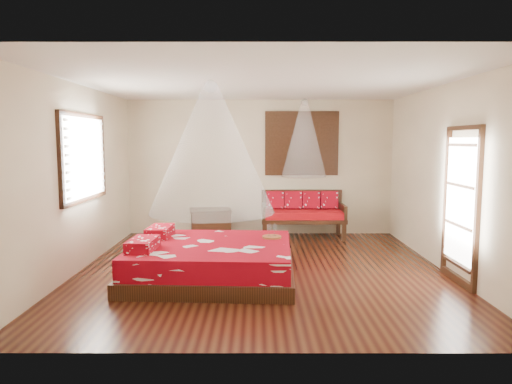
{
  "coord_description": "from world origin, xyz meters",
  "views": [
    {
      "loc": [
        -0.08,
        -6.77,
        1.96
      ],
      "look_at": [
        -0.09,
        0.39,
        1.15
      ],
      "focal_mm": 32.0,
      "sensor_mm": 36.0,
      "label": 1
    }
  ],
  "objects": [
    {
      "name": "window_left",
      "position": [
        -2.71,
        0.2,
        1.7
      ],
      "size": [
        0.1,
        1.74,
        1.34
      ],
      "color": "black",
      "rests_on": "wall_left"
    },
    {
      "name": "glazed_door",
      "position": [
        2.72,
        -0.6,
        1.07
      ],
      "size": [
        0.08,
        1.02,
        2.16
      ],
      "color": "black",
      "rests_on": "floor"
    },
    {
      "name": "mosquito_net_daybed",
      "position": [
        0.86,
        2.25,
        2.0
      ],
      "size": [
        0.88,
        0.88,
        1.5
      ],
      "primitive_type": "cone",
      "color": "white",
      "rests_on": "ceiling"
    },
    {
      "name": "storage_chest",
      "position": [
        -1.02,
        2.45,
        0.28
      ],
      "size": [
        0.91,
        0.74,
        0.56
      ],
      "rotation": [
        0.0,
        0.0,
        0.18
      ],
      "color": "black",
      "rests_on": "floor"
    },
    {
      "name": "mosquito_net_main",
      "position": [
        -0.7,
        -0.4,
        1.85
      ],
      "size": [
        1.77,
        1.77,
        1.8
      ],
      "primitive_type": "cone",
      "color": "white",
      "rests_on": "ceiling"
    },
    {
      "name": "wine_tray",
      "position": [
        0.15,
        -0.03,
        0.56
      ],
      "size": [
        0.29,
        0.29,
        0.23
      ],
      "rotation": [
        0.0,
        0.0,
        0.25
      ],
      "color": "brown",
      "rests_on": "bed"
    },
    {
      "name": "bed",
      "position": [
        -0.73,
        -0.4,
        0.25
      ],
      "size": [
        2.39,
        2.19,
        0.65
      ],
      "rotation": [
        0.0,
        0.0,
        -0.05
      ],
      "color": "black",
      "rests_on": "floor"
    },
    {
      "name": "shutter_panel",
      "position": [
        0.86,
        2.72,
        1.9
      ],
      "size": [
        1.52,
        0.06,
        1.32
      ],
      "color": "black",
      "rests_on": "wall_back"
    },
    {
      "name": "room",
      "position": [
        0.0,
        0.0,
        1.4
      ],
      "size": [
        5.54,
        5.54,
        2.84
      ],
      "color": "black",
      "rests_on": "ground"
    },
    {
      "name": "daybed",
      "position": [
        0.86,
        2.38,
        0.52
      ],
      "size": [
        1.67,
        0.74,
        0.94
      ],
      "color": "black",
      "rests_on": "floor"
    }
  ]
}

